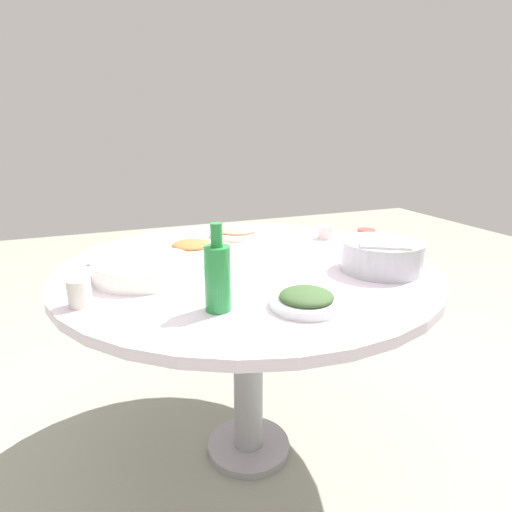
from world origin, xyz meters
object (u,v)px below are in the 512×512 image
(dish_tofu_braise, at_px, (192,247))
(green_bottle, at_px, (218,276))
(rice_bowl, at_px, (382,255))
(dish_greens, at_px, (306,300))
(tea_cup_far, at_px, (79,293))
(round_dining_table, at_px, (248,292))
(dish_shrimp, at_px, (237,232))
(tea_cup_side, at_px, (366,236))
(tea_cup_near, at_px, (326,232))
(soup_bowl, at_px, (143,269))

(dish_tofu_braise, bearing_deg, green_bottle, -6.64)
(rice_bowl, bearing_deg, dish_greens, -64.30)
(green_bottle, distance_m, tea_cup_far, 0.37)
(round_dining_table, height_order, dish_shrimp, dish_shrimp)
(round_dining_table, relative_size, rice_bowl, 4.87)
(rice_bowl, bearing_deg, tea_cup_far, -92.99)
(tea_cup_side, bearing_deg, tea_cup_far, -76.50)
(rice_bowl, bearing_deg, tea_cup_near, 173.77)
(round_dining_table, height_order, dish_tofu_braise, dish_tofu_braise)
(dish_tofu_braise, relative_size, tea_cup_far, 2.98)
(tea_cup_near, bearing_deg, tea_cup_side, 41.12)
(rice_bowl, distance_m, tea_cup_near, 0.43)
(dish_shrimp, bearing_deg, soup_bowl, -48.21)
(round_dining_table, xyz_separation_m, rice_bowl, (0.22, 0.38, 0.15))
(tea_cup_far, xyz_separation_m, tea_cup_side, (-0.26, 1.07, -0.01))
(tea_cup_side, bearing_deg, soup_bowl, -83.83)
(tea_cup_side, bearing_deg, dish_greens, -47.45)
(rice_bowl, bearing_deg, dish_tofu_braise, -130.71)
(dish_tofu_braise, xyz_separation_m, green_bottle, (0.55, -0.06, 0.08))
(dish_tofu_braise, bearing_deg, round_dining_table, 32.44)
(round_dining_table, height_order, rice_bowl, rice_bowl)
(rice_bowl, relative_size, tea_cup_near, 4.01)
(dish_greens, bearing_deg, dish_tofu_braise, -166.24)
(tea_cup_far, relative_size, tea_cup_side, 1.07)
(rice_bowl, xyz_separation_m, dish_tofu_braise, (-0.45, -0.52, -0.04))
(soup_bowl, distance_m, dish_shrimp, 0.59)
(tea_cup_far, bearing_deg, dish_tofu_braise, 135.47)
(soup_bowl, relative_size, tea_cup_side, 4.71)
(dish_shrimp, distance_m, dish_tofu_braise, 0.28)
(round_dining_table, bearing_deg, tea_cup_near, 115.73)
(tea_cup_near, relative_size, tea_cup_far, 0.89)
(rice_bowl, relative_size, green_bottle, 1.15)
(dish_greens, distance_m, green_bottle, 0.24)
(soup_bowl, distance_m, tea_cup_near, 0.80)
(round_dining_table, distance_m, soup_bowl, 0.37)
(soup_bowl, bearing_deg, tea_cup_side, 96.17)
(round_dining_table, bearing_deg, green_bottle, -31.55)
(green_bottle, height_order, tea_cup_near, green_bottle)
(dish_tofu_braise, height_order, tea_cup_far, tea_cup_far)
(rice_bowl, relative_size, soup_bowl, 0.81)
(rice_bowl, bearing_deg, round_dining_table, -120.77)
(green_bottle, bearing_deg, tea_cup_side, 119.15)
(dish_shrimp, distance_m, tea_cup_side, 0.53)
(tea_cup_side, bearing_deg, green_bottle, -60.85)
(dish_tofu_braise, xyz_separation_m, tea_cup_far, (0.40, -0.39, 0.02))
(dish_shrimp, xyz_separation_m, tea_cup_near, (0.17, 0.33, 0.01))
(soup_bowl, xyz_separation_m, dish_tofu_braise, (-0.24, 0.21, -0.01))
(soup_bowl, relative_size, dish_shrimp, 1.45)
(dish_tofu_braise, height_order, tea_cup_side, tea_cup_side)
(dish_tofu_braise, xyz_separation_m, tea_cup_near, (0.02, 0.56, 0.01))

